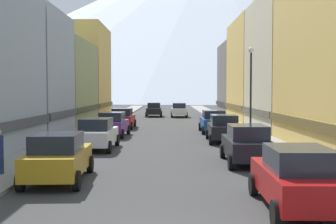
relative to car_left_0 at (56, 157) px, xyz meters
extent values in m
cube|color=gray|center=(-2.45, 27.71, -0.82)|extent=(2.50, 100.00, 0.15)
cube|color=gray|center=(10.05, 27.71, -0.82)|extent=(2.50, 100.00, 0.15)
cube|color=#99A5B2|center=(-7.25, 16.28, 3.65)|extent=(7.10, 8.17, 9.09)
cube|color=#444A50|center=(-7.25, 16.28, 0.70)|extent=(7.40, 8.17, 0.50)
cube|color=#8C9966|center=(-8.07, 26.45, 3.14)|extent=(8.74, 11.75, 8.07)
cube|color=#3F442D|center=(-8.07, 26.45, 0.70)|extent=(9.04, 11.75, 0.50)
cube|color=#D8B259|center=(-7.35, 38.13, 4.72)|extent=(7.29, 10.76, 11.24)
cube|color=brown|center=(-7.35, 38.13, 0.70)|extent=(7.59, 10.76, 0.50)
cube|color=beige|center=(14.50, 20.45, 4.58)|extent=(6.40, 11.15, 10.96)
cube|color=#595444|center=(14.50, 20.45, 0.70)|extent=(6.70, 11.15, 0.50)
cube|color=#D8B259|center=(16.20, 32.53, 4.63)|extent=(9.80, 12.33, 11.06)
cube|color=brown|center=(16.20, 32.53, 0.70)|extent=(10.10, 12.33, 0.50)
cube|color=#66605B|center=(16.00, 43.89, 3.96)|extent=(9.40, 10.22, 9.71)
cube|color=#2D2B29|center=(16.00, 43.89, 0.70)|extent=(9.70, 10.22, 0.50)
cube|color=#B28419|center=(0.00, 0.06, -0.16)|extent=(2.03, 4.48, 0.80)
cube|color=#1E232D|center=(0.01, -0.19, 0.56)|extent=(1.69, 2.27, 0.64)
cylinder|color=black|center=(-0.99, 1.67, -0.56)|extent=(0.25, 0.69, 0.68)
cylinder|color=black|center=(0.85, 1.75, -0.56)|extent=(0.25, 0.69, 0.68)
cylinder|color=black|center=(-0.85, -1.63, -0.56)|extent=(0.25, 0.69, 0.68)
cylinder|color=black|center=(0.99, -1.55, -0.56)|extent=(0.25, 0.69, 0.68)
cube|color=silver|center=(0.00, 8.74, -0.16)|extent=(1.90, 4.42, 0.80)
cube|color=#1E232D|center=(-0.01, 8.49, 0.56)|extent=(1.63, 2.22, 0.64)
cylinder|color=black|center=(-0.90, 10.41, -0.56)|extent=(0.23, 0.68, 0.68)
cylinder|color=black|center=(0.94, 10.38, -0.56)|extent=(0.23, 0.68, 0.68)
cylinder|color=black|center=(-0.94, 7.11, -0.56)|extent=(0.23, 0.68, 0.68)
cylinder|color=black|center=(0.90, 7.08, -0.56)|extent=(0.23, 0.68, 0.68)
cube|color=#591E72|center=(0.00, 15.77, -0.16)|extent=(2.02, 4.47, 0.80)
cube|color=#1E232D|center=(-0.01, 15.52, 0.56)|extent=(1.69, 2.27, 0.64)
cylinder|color=black|center=(-0.85, 17.46, -0.56)|extent=(0.25, 0.69, 0.68)
cylinder|color=black|center=(0.99, 17.38, -0.56)|extent=(0.25, 0.69, 0.68)
cylinder|color=black|center=(-0.99, 14.16, -0.56)|extent=(0.25, 0.69, 0.68)
cylinder|color=black|center=(0.85, 14.08, -0.56)|extent=(0.25, 0.69, 0.68)
cube|color=#9E1111|center=(0.00, 22.66, -0.16)|extent=(1.90, 4.43, 0.80)
cube|color=#1E232D|center=(-0.01, 22.41, 0.56)|extent=(1.63, 2.22, 0.64)
cylinder|color=black|center=(-0.90, 24.32, -0.56)|extent=(0.23, 0.68, 0.68)
cylinder|color=black|center=(0.94, 24.29, -0.56)|extent=(0.23, 0.68, 0.68)
cylinder|color=black|center=(-0.95, 21.02, -0.56)|extent=(0.23, 0.68, 0.68)
cylinder|color=black|center=(0.89, 20.99, -0.56)|extent=(0.23, 0.68, 0.68)
cube|color=#9E1111|center=(7.60, -3.79, -0.16)|extent=(1.95, 4.44, 0.80)
cube|color=#1E232D|center=(7.59, -4.04, 0.56)|extent=(1.65, 2.24, 0.64)
cylinder|color=black|center=(6.72, -2.12, -0.56)|extent=(0.24, 0.69, 0.68)
cylinder|color=black|center=(8.56, -2.17, -0.56)|extent=(0.24, 0.69, 0.68)
cylinder|color=black|center=(6.64, -5.42, -0.56)|extent=(0.24, 0.69, 0.68)
cube|color=black|center=(7.60, 3.94, -0.16)|extent=(1.92, 4.43, 0.80)
cube|color=#1E232D|center=(7.59, 3.69, 0.56)|extent=(1.64, 2.23, 0.64)
cylinder|color=black|center=(6.71, 5.60, -0.56)|extent=(0.23, 0.68, 0.68)
cylinder|color=black|center=(8.55, 5.57, -0.56)|extent=(0.23, 0.68, 0.68)
cylinder|color=black|center=(6.65, 2.30, -0.56)|extent=(0.23, 0.68, 0.68)
cylinder|color=black|center=(8.49, 2.27, -0.56)|extent=(0.23, 0.68, 0.68)
cube|color=black|center=(7.60, 12.34, -0.16)|extent=(1.97, 4.45, 0.80)
cube|color=#1E232D|center=(7.59, 12.09, 0.56)|extent=(1.66, 2.24, 0.64)
cylinder|color=black|center=(6.73, 14.01, -0.56)|extent=(0.24, 0.69, 0.68)
cylinder|color=black|center=(8.56, 13.96, -0.56)|extent=(0.24, 0.69, 0.68)
cylinder|color=black|center=(6.63, 10.71, -0.56)|extent=(0.24, 0.69, 0.68)
cylinder|color=black|center=(8.47, 10.66, -0.56)|extent=(0.24, 0.69, 0.68)
cube|color=#19478C|center=(7.60, 18.67, -0.16)|extent=(1.84, 4.40, 0.80)
cube|color=#1E232D|center=(7.60, 18.42, 0.56)|extent=(1.60, 2.20, 0.64)
cylinder|color=black|center=(6.68, 20.32, -0.56)|extent=(0.22, 0.68, 0.68)
cylinder|color=black|center=(8.52, 20.32, -0.56)|extent=(0.22, 0.68, 0.68)
cylinder|color=black|center=(6.68, 17.02, -0.56)|extent=(0.22, 0.68, 0.68)
cylinder|color=black|center=(8.52, 17.02, -0.56)|extent=(0.22, 0.68, 0.68)
cube|color=silver|center=(5.40, 39.33, -0.16)|extent=(1.84, 4.40, 0.80)
cube|color=#1E232D|center=(5.40, 39.08, 0.56)|extent=(1.60, 2.20, 0.64)
cylinder|color=black|center=(4.48, 40.98, -0.56)|extent=(0.22, 0.68, 0.68)
cylinder|color=black|center=(6.32, 40.98, -0.56)|extent=(0.22, 0.68, 0.68)
cylinder|color=black|center=(4.48, 37.68, -0.56)|extent=(0.22, 0.68, 0.68)
cylinder|color=black|center=(6.32, 37.68, -0.56)|extent=(0.22, 0.68, 0.68)
cube|color=black|center=(2.20, 40.33, -0.16)|extent=(1.84, 4.40, 0.80)
cube|color=#1E232D|center=(2.20, 40.58, 0.56)|extent=(1.60, 2.20, 0.64)
cylinder|color=black|center=(3.12, 38.68, -0.56)|extent=(0.22, 0.68, 0.68)
cylinder|color=black|center=(1.28, 38.68, -0.56)|extent=(0.22, 0.68, 0.68)
cylinder|color=black|center=(3.12, 41.98, -0.56)|extent=(0.22, 0.68, 0.68)
cylinder|color=black|center=(1.28, 41.98, -0.56)|extent=(0.22, 0.68, 0.68)
cylinder|color=#595960|center=(9.55, -1.76, -0.22)|extent=(0.06, 0.06, 1.05)
cube|color=#33383F|center=(9.55, -1.76, 0.44)|extent=(0.14, 0.10, 0.28)
cylinder|color=black|center=(9.15, 11.24, 2.00)|extent=(0.12, 0.12, 5.50)
sphere|color=white|center=(9.15, 11.24, 4.93)|extent=(0.36, 0.36, 0.36)
cone|color=silver|center=(29.97, 252.71, 44.06)|extent=(336.91, 336.91, 89.92)
camera|label=1|loc=(4.01, -15.82, 2.42)|focal=46.66mm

